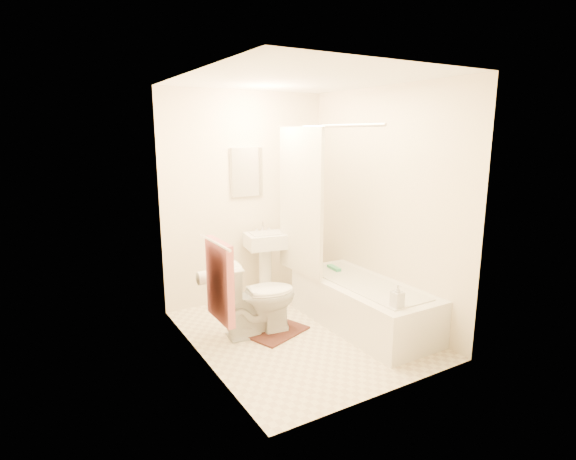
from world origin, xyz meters
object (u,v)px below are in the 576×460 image
bath_mat (275,331)px  soap_bottle (397,296)px  sink (266,265)px  bathtub (363,304)px  toilet (258,297)px

bath_mat → soap_bottle: size_ratio=2.78×
sink → bath_mat: (-0.32, -0.79, -0.44)m
sink → soap_bottle: (0.37, -1.74, 0.11)m
bathtub → sink: bearing=115.8°
toilet → sink: size_ratio=0.86×
toilet → bath_mat: 0.40m
toilet → soap_bottle: size_ratio=3.66×
toilet → bathtub: bearing=-104.5°
bath_mat → soap_bottle: bearing=-54.5°
bathtub → soap_bottle: soap_bottle is taller
toilet → sink: (0.47, 0.72, 0.07)m
bathtub → soap_bottle: (-0.17, -0.64, 0.33)m
sink → toilet: bearing=-113.9°
toilet → sink: bearing=-26.4°
sink → bath_mat: size_ratio=1.53×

